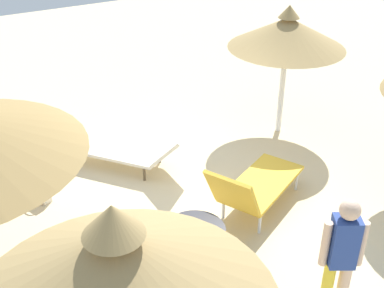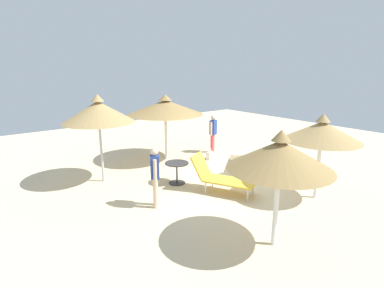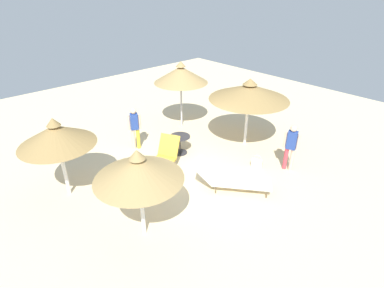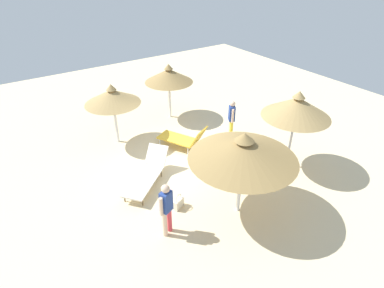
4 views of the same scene
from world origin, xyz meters
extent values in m
cube|color=beige|center=(0.00, 0.00, -0.05)|extent=(24.00, 24.00, 0.10)
cylinder|color=white|center=(3.17, -1.61, 1.05)|extent=(0.10, 0.10, 2.10)
cone|color=#997A47|center=(3.17, -1.61, 1.94)|extent=(2.06, 2.06, 0.57)
cone|color=#997A47|center=(3.17, -1.61, 2.32)|extent=(0.37, 0.37, 0.22)
cylinder|color=white|center=(-3.15, -0.09, 1.13)|extent=(0.10, 0.10, 2.26)
cone|color=#997A47|center=(-3.15, -0.09, 2.08)|extent=(2.89, 2.89, 0.55)
cone|color=#997A47|center=(-3.15, -0.09, 2.45)|extent=(0.52, 0.52, 0.22)
cylinder|color=white|center=(2.44, 1.22, 1.05)|extent=(0.10, 0.10, 2.09)
cone|color=tan|center=(2.44, 1.22, 1.91)|extent=(2.06, 2.06, 0.53)
cone|color=tan|center=(2.44, 1.22, 2.28)|extent=(0.37, 0.37, 0.22)
cylinder|color=#B2B2B7|center=(-2.42, -2.99, 1.11)|extent=(0.08, 0.08, 2.22)
cone|color=tan|center=(-2.42, -2.99, 2.25)|extent=(2.19, 2.19, 0.65)
cone|color=tan|center=(-2.42, -2.99, 2.68)|extent=(0.39, 0.39, 0.22)
cube|color=silver|center=(-0.73, 1.71, 0.28)|extent=(1.64, 1.81, 0.05)
cylinder|color=brown|center=(-1.42, 2.10, 0.13)|extent=(0.04, 0.04, 0.26)
cylinder|color=brown|center=(-0.97, 2.46, 0.13)|extent=(0.04, 0.04, 0.26)
cylinder|color=brown|center=(-0.50, 0.95, 0.13)|extent=(0.04, 0.04, 0.26)
cylinder|color=brown|center=(-0.04, 1.31, 0.13)|extent=(0.04, 0.04, 0.26)
cube|color=silver|center=(-0.03, 0.83, 0.57)|extent=(0.87, 0.85, 0.55)
cube|color=gold|center=(0.76, -0.49, 0.37)|extent=(1.64, 1.28, 0.05)
cylinder|color=silver|center=(1.19, 0.05, 0.17)|extent=(0.04, 0.04, 0.35)
cylinder|color=silver|center=(1.44, -0.47, 0.17)|extent=(0.04, 0.04, 0.35)
cylinder|color=silver|center=(0.07, -0.50, 0.17)|extent=(0.04, 0.04, 0.35)
cylinder|color=silver|center=(0.33, -1.02, 0.17)|extent=(0.04, 0.04, 0.35)
cube|color=gold|center=(-0.06, -0.89, 0.72)|extent=(0.65, 0.79, 0.67)
cylinder|color=beige|center=(-2.79, 2.12, 0.40)|extent=(0.13, 0.13, 0.80)
cylinder|color=#D83F4C|center=(-2.72, 1.94, 0.40)|extent=(0.13, 0.13, 0.80)
cube|color=navy|center=(-2.75, 2.03, 1.10)|extent=(0.32, 0.36, 0.60)
sphere|color=beige|center=(-2.75, 2.03, 1.51)|extent=(0.22, 0.22, 0.22)
cylinder|color=beige|center=(-2.83, 2.21, 1.07)|extent=(0.09, 0.09, 0.55)
cylinder|color=beige|center=(-2.68, 1.84, 1.07)|extent=(0.09, 0.09, 0.55)
cylinder|color=beige|center=(0.23, -2.64, 0.40)|extent=(0.13, 0.13, 0.80)
cylinder|color=yellow|center=(0.08, -2.56, 0.40)|extent=(0.13, 0.13, 0.80)
cube|color=navy|center=(0.15, -2.60, 1.10)|extent=(0.35, 0.33, 0.60)
sphere|color=beige|center=(0.15, -2.60, 1.51)|extent=(0.22, 0.22, 0.22)
cylinder|color=beige|center=(0.32, -2.69, 1.07)|extent=(0.09, 0.09, 0.55)
cylinder|color=beige|center=(-0.01, -2.51, 1.07)|extent=(0.09, 0.09, 0.55)
cube|color=beige|center=(-2.09, 1.27, 0.15)|extent=(0.28, 0.40, 0.30)
torus|color=beige|center=(-2.09, 1.27, 0.35)|extent=(0.13, 0.25, 0.26)
cylinder|color=#2D2D33|center=(-0.83, -1.23, 0.67)|extent=(0.75, 0.75, 0.02)
cylinder|color=#2D2D33|center=(-0.83, -1.23, 0.33)|extent=(0.05, 0.05, 0.65)
cylinder|color=#2D2D33|center=(-0.83, -1.23, 0.01)|extent=(0.52, 0.52, 0.02)
camera|label=1|loc=(-3.18, -5.25, 4.54)|focal=46.79mm
camera|label=2|loc=(6.46, -6.33, 3.58)|focal=28.04mm
camera|label=3|loc=(5.38, 6.19, 5.58)|focal=28.42mm
camera|label=4|loc=(-8.07, 4.87, 6.46)|focal=29.62mm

